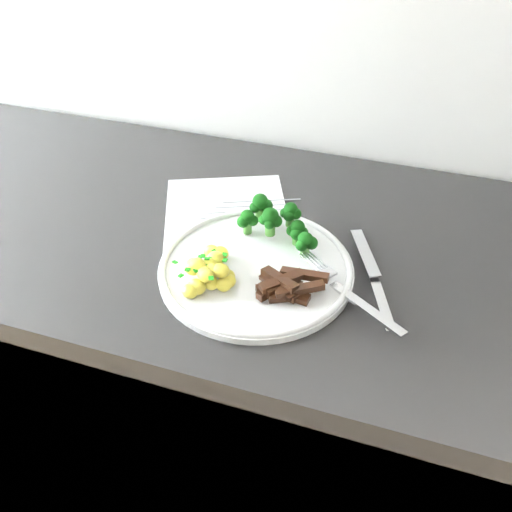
# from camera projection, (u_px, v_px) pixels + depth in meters

# --- Properties ---
(counter) EXTENTS (2.39, 0.60, 0.90)m
(counter) POSITION_uv_depth(u_px,v_px,m) (263.00, 403.00, 1.14)
(counter) COLOR black
(counter) RESTS_ON ground
(recipe_paper) EXTENTS (0.31, 0.35, 0.00)m
(recipe_paper) POSITION_uv_depth(u_px,v_px,m) (227.00, 224.00, 0.88)
(recipe_paper) COLOR white
(recipe_paper) RESTS_ON counter
(plate) EXTENTS (0.29, 0.29, 0.02)m
(plate) POSITION_uv_depth(u_px,v_px,m) (256.00, 267.00, 0.79)
(plate) COLOR white
(plate) RESTS_ON counter
(broccoli) EXTENTS (0.13, 0.09, 0.06)m
(broccoli) POSITION_uv_depth(u_px,v_px,m) (279.00, 221.00, 0.82)
(broccoli) COLOR #316021
(broccoli) RESTS_ON plate
(potatoes) EXTENTS (0.09, 0.11, 0.04)m
(potatoes) POSITION_uv_depth(u_px,v_px,m) (209.00, 271.00, 0.75)
(potatoes) COLOR #EAD74C
(potatoes) RESTS_ON plate
(beef_strips) EXTENTS (0.10, 0.06, 0.03)m
(beef_strips) POSITION_uv_depth(u_px,v_px,m) (285.00, 286.00, 0.73)
(beef_strips) COLOR black
(beef_strips) RESTS_ON plate
(fork) EXTENTS (0.17, 0.14, 0.02)m
(fork) POSITION_uv_depth(u_px,v_px,m) (352.00, 295.00, 0.73)
(fork) COLOR silver
(fork) RESTS_ON plate
(knife) EXTENTS (0.10, 0.20, 0.02)m
(knife) POSITION_uv_depth(u_px,v_px,m) (376.00, 288.00, 0.75)
(knife) COLOR silver
(knife) RESTS_ON plate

